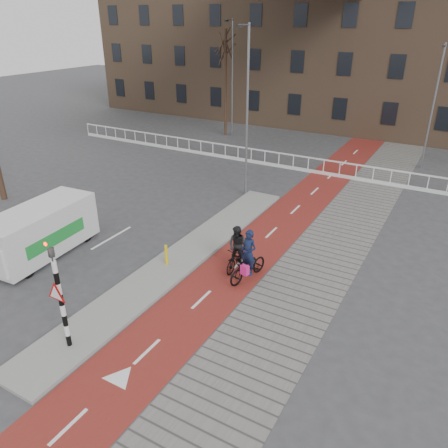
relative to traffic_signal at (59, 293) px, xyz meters
The scene contains 15 objects.
ground 2.90m from the traffic_signal, 73.47° to the left, with size 120.00×120.00×0.00m, color #38383A.
bike_lane 12.36m from the traffic_signal, 80.09° to the left, with size 2.50×60.00×0.01m, color maroon.
sidewalk 13.13m from the traffic_signal, 67.82° to the left, with size 3.00×60.00×0.01m, color slate.
curb_island 6.32m from the traffic_signal, 90.95° to the left, with size 1.80×16.00×0.12m, color gray.
traffic_signal is the anchor object (origin of this frame).
bollard 5.45m from the traffic_signal, 92.99° to the left, with size 0.12×0.12×0.82m, color #E1BD0C.
cyclist_near 6.81m from the traffic_signal, 64.15° to the left, with size 1.10×2.04×2.01m.
cyclist_far 6.94m from the traffic_signal, 71.01° to the left, with size 0.77×1.67×1.81m.
van 6.49m from the traffic_signal, 146.26° to the left, with size 2.26×4.88×2.04m.
railing 19.60m from the traffic_signal, 103.02° to the left, with size 28.00×0.10×0.99m.
townhouse_row 34.60m from the traffic_signal, 94.04° to the left, with size 46.00×10.00×15.90m.
tree_mid 26.26m from the traffic_signal, 109.16° to the left, with size 0.23×0.23×8.09m, color #321E16.
streetlight_near 13.85m from the traffic_signal, 94.48° to the left, with size 0.12×0.12×8.68m, color slate.
streetlight_left 26.39m from the traffic_signal, 108.01° to the left, with size 0.12×0.12×8.78m, color slate.
streetlight_right 24.43m from the traffic_signal, 73.97° to the left, with size 0.12×0.12×7.57m, color slate.
Camera 1 is at (8.41, -8.56, 8.96)m, focal length 35.00 mm.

